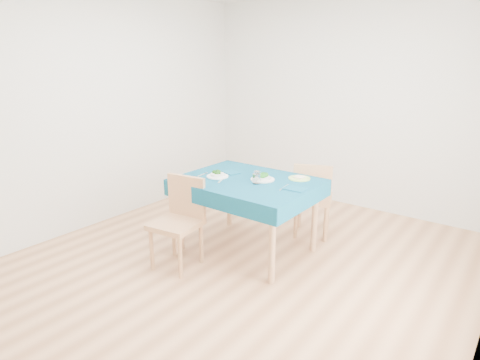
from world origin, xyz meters
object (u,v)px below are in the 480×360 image
Objects in this scene: bowl_near at (217,174)px; bowl_far at (263,177)px; table at (247,215)px; chair_near at (175,216)px; chair_far at (313,192)px; side_plate at (299,178)px.

bowl_far reaches higher than bowl_near.
chair_near reaches higher than table.
bowl_near is at bearing 31.23° from chair_far.
chair_near is 0.93m from bowl_far.
table is 1.32× the size of chair_far.
chair_far is at bearing 53.01° from bowl_near.
chair_near is 4.70× the size of bowl_near.
bowl_near is at bearing -161.31° from table.
side_plate is at bearing 74.74° from chair_far.
chair_far is (0.35, 0.76, 0.12)m from table.
chair_near is 1.59m from chair_far.
bowl_near is 0.93× the size of bowl_far.
chair_far is at bearing 56.52° from chair_near.
chair_far is 4.26× the size of bowl_far.
chair_near is at bearing 43.04° from chair_far.
bowl_far is at bearing -136.48° from side_plate.
chair_near reaches higher than chair_far.
side_plate is (0.72, 1.01, 0.25)m from chair_near.
bowl_far is (0.43, 0.18, 0.00)m from bowl_near.
bowl_near is 0.82m from side_plate.
table is 6.08× the size of side_plate.
table is 0.64m from side_plate.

